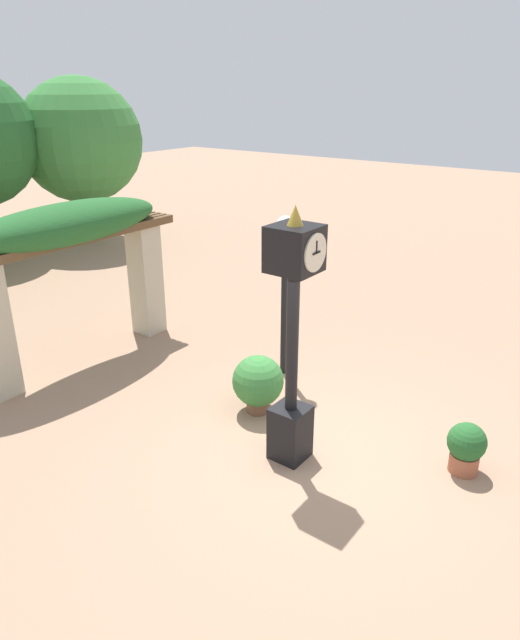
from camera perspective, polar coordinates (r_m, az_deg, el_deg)
The scene contains 6 objects.
ground_plane at distance 8.00m, azimuth 5.14°, elevation -13.14°, with size 60.00×60.00×0.00m, color #9E7A60.
pedestal_clock at distance 7.05m, azimuth 3.26°, elevation -1.88°, with size 0.55×0.60×3.39m.
pergola at distance 10.24m, azimuth -18.42°, elevation 7.10°, with size 4.30×1.09×2.85m.
potted_plant_near_left at distance 7.89m, azimuth 19.92°, elevation -11.81°, with size 0.50×0.50×0.69m.
potted_plant_near_right at distance 8.64m, azimuth -0.21°, elevation -6.23°, with size 0.78×0.78×0.91m.
lamp_post at distance 9.24m, azimuth 2.48°, elevation 5.65°, with size 0.31×0.31×2.75m.
Camera 1 is at (-5.61, -3.31, 4.64)m, focal length 32.00 mm.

